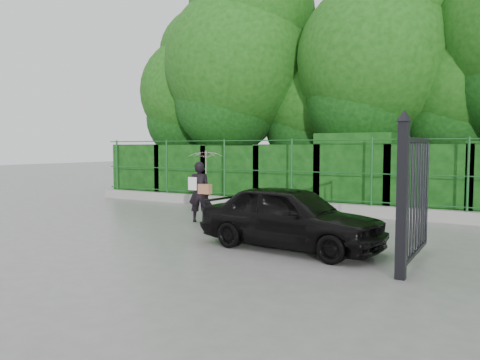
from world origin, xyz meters
The scene contains 8 objects.
ground centered at (0.00, 0.00, 0.00)m, with size 80.00×80.00×0.00m, color gray.
kerb centered at (0.00, 4.50, 0.15)m, with size 14.00×0.25×0.30m, color #9E9E99.
fence centered at (0.22, 4.50, 1.20)m, with size 14.13×0.06×1.80m.
hedge centered at (0.07, 5.50, 1.00)m, with size 14.20×1.20×2.25m.
trees centered at (1.14, 7.74, 4.62)m, with size 17.10×6.15×8.08m.
gate centered at (4.60, -0.72, 1.19)m, with size 0.22×2.33×2.36m.
woman centered at (-0.64, 1.53, 1.17)m, with size 0.90×0.87×1.78m.
car centered at (2.45, -0.17, 0.59)m, with size 1.39×3.45×1.17m, color black.
Camera 1 is at (5.90, -7.90, 1.84)m, focal length 35.00 mm.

